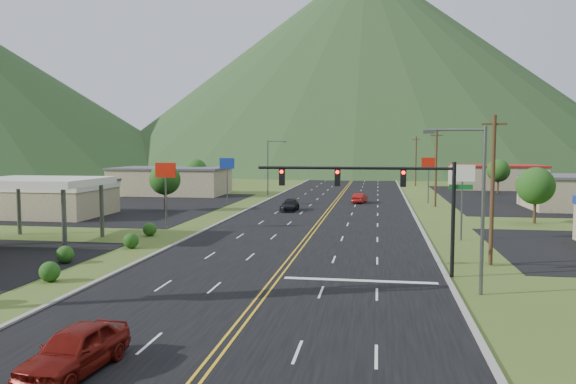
# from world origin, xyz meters

# --- Properties ---
(ground) EXTENTS (500.00, 500.00, 0.00)m
(ground) POSITION_xyz_m (0.00, 0.00, 0.00)
(ground) COLOR #374C1B
(ground) RESTS_ON ground
(road) EXTENTS (20.00, 460.00, 0.04)m
(road) POSITION_xyz_m (0.00, 0.00, 0.00)
(road) COLOR black
(road) RESTS_ON ground
(curb_east) EXTENTS (0.30, 460.00, 0.14)m
(curb_east) POSITION_xyz_m (10.15, 0.00, 0.00)
(curb_east) COLOR gray
(curb_east) RESTS_ON ground
(traffic_signal) EXTENTS (13.10, 0.43, 7.00)m
(traffic_signal) POSITION_xyz_m (6.48, 14.00, 5.33)
(traffic_signal) COLOR black
(traffic_signal) RESTS_ON ground
(streetlight_east) EXTENTS (3.28, 0.25, 9.00)m
(streetlight_east) POSITION_xyz_m (11.18, 10.00, 5.18)
(streetlight_east) COLOR #59595E
(streetlight_east) RESTS_ON ground
(streetlight_west) EXTENTS (3.28, 0.25, 9.00)m
(streetlight_west) POSITION_xyz_m (-11.68, 70.00, 5.18)
(streetlight_west) COLOR #59595E
(streetlight_west) RESTS_ON ground
(gas_canopy) EXTENTS (10.00, 8.00, 5.30)m
(gas_canopy) POSITION_xyz_m (-22.00, 22.00, 4.87)
(gas_canopy) COLOR white
(gas_canopy) RESTS_ON ground
(building_west_mid) EXTENTS (14.40, 10.40, 4.10)m
(building_west_mid) POSITION_xyz_m (-32.00, 38.00, 2.27)
(building_west_mid) COLOR #C3B288
(building_west_mid) RESTS_ON ground
(building_west_far) EXTENTS (18.40, 11.40, 4.50)m
(building_west_far) POSITION_xyz_m (-28.00, 68.00, 2.26)
(building_west_far) COLOR #C3B288
(building_west_far) RESTS_ON ground
(building_east_far) EXTENTS (16.40, 12.40, 4.50)m
(building_east_far) POSITION_xyz_m (28.00, 90.00, 2.26)
(building_east_far) COLOR #C3B288
(building_east_far) RESTS_ON ground
(pole_sign_west_a) EXTENTS (2.00, 0.18, 6.40)m
(pole_sign_west_a) POSITION_xyz_m (-14.00, 30.00, 5.05)
(pole_sign_west_a) COLOR #59595E
(pole_sign_west_a) RESTS_ON ground
(pole_sign_west_b) EXTENTS (2.00, 0.18, 6.40)m
(pole_sign_west_b) POSITION_xyz_m (-14.00, 52.00, 5.05)
(pole_sign_west_b) COLOR #59595E
(pole_sign_west_b) RESTS_ON ground
(pole_sign_east_a) EXTENTS (2.00, 0.18, 6.40)m
(pole_sign_east_a) POSITION_xyz_m (13.00, 28.00, 5.05)
(pole_sign_east_a) COLOR #59595E
(pole_sign_east_a) RESTS_ON ground
(pole_sign_east_b) EXTENTS (2.00, 0.18, 6.40)m
(pole_sign_east_b) POSITION_xyz_m (13.00, 60.00, 5.05)
(pole_sign_east_b) COLOR #59595E
(pole_sign_east_b) RESTS_ON ground
(tree_west_a) EXTENTS (3.84, 3.84, 5.82)m
(tree_west_a) POSITION_xyz_m (-20.00, 45.00, 3.89)
(tree_west_a) COLOR #382314
(tree_west_a) RESTS_ON ground
(tree_west_b) EXTENTS (3.84, 3.84, 5.82)m
(tree_west_b) POSITION_xyz_m (-25.00, 72.00, 3.89)
(tree_west_b) COLOR #382314
(tree_west_b) RESTS_ON ground
(tree_east_a) EXTENTS (3.84, 3.84, 5.82)m
(tree_east_a) POSITION_xyz_m (22.00, 40.00, 3.89)
(tree_east_a) COLOR #382314
(tree_east_a) RESTS_ON ground
(tree_east_b) EXTENTS (3.84, 3.84, 5.82)m
(tree_east_b) POSITION_xyz_m (26.00, 78.00, 3.89)
(tree_east_b) COLOR #382314
(tree_east_b) RESTS_ON ground
(utility_pole_a) EXTENTS (1.60, 0.28, 10.00)m
(utility_pole_a) POSITION_xyz_m (13.50, 18.00, 5.13)
(utility_pole_a) COLOR #382314
(utility_pole_a) RESTS_ON ground
(utility_pole_b) EXTENTS (1.60, 0.28, 10.00)m
(utility_pole_b) POSITION_xyz_m (13.50, 55.00, 5.13)
(utility_pole_b) COLOR #382314
(utility_pole_b) RESTS_ON ground
(utility_pole_c) EXTENTS (1.60, 0.28, 10.00)m
(utility_pole_c) POSITION_xyz_m (13.50, 95.00, 5.13)
(utility_pole_c) COLOR #382314
(utility_pole_c) RESTS_ON ground
(utility_pole_d) EXTENTS (1.60, 0.28, 10.00)m
(utility_pole_d) POSITION_xyz_m (13.50, 135.00, 5.13)
(utility_pole_d) COLOR #382314
(utility_pole_d) RESTS_ON ground
(mountain_n) EXTENTS (220.00, 220.00, 85.00)m
(mountain_n) POSITION_xyz_m (0.00, 220.00, 42.50)
(mountain_n) COLOR #1C3A1A
(mountain_n) RESTS_ON ground
(car_red_near) EXTENTS (2.40, 4.98, 1.64)m
(car_red_near) POSITION_xyz_m (-4.39, -3.18, 0.82)
(car_red_near) COLOR maroon
(car_red_near) RESTS_ON ground
(car_dark_mid) EXTENTS (2.01, 4.65, 1.33)m
(car_dark_mid) POSITION_xyz_m (-4.72, 47.14, 0.67)
(car_dark_mid) COLOR black
(car_dark_mid) RESTS_ON ground
(car_red_far) EXTENTS (2.12, 4.30, 1.35)m
(car_red_far) POSITION_xyz_m (3.51, 58.31, 0.68)
(car_red_far) COLOR maroon
(car_red_far) RESTS_ON ground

